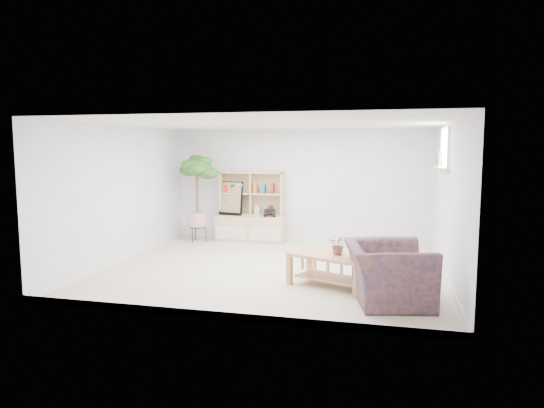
% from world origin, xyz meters
% --- Properties ---
extents(floor, '(5.50, 5.00, 0.01)m').
position_xyz_m(floor, '(0.00, 0.00, 0.00)').
color(floor, beige).
rests_on(floor, ground).
extents(ceiling, '(5.50, 5.00, 0.01)m').
position_xyz_m(ceiling, '(0.00, 0.00, 2.40)').
color(ceiling, silver).
rests_on(ceiling, walls).
extents(walls, '(5.51, 5.01, 2.40)m').
position_xyz_m(walls, '(0.00, 0.00, 1.20)').
color(walls, white).
rests_on(walls, floor).
extents(baseboard, '(5.50, 5.00, 0.10)m').
position_xyz_m(baseboard, '(0.00, 0.00, 0.05)').
color(baseboard, white).
rests_on(baseboard, floor).
extents(window, '(0.10, 0.98, 0.68)m').
position_xyz_m(window, '(2.73, 0.60, 2.00)').
color(window, '#B0C3E6').
rests_on(window, walls).
extents(window_sill, '(0.14, 1.00, 0.04)m').
position_xyz_m(window_sill, '(2.67, 0.60, 1.68)').
color(window_sill, white).
rests_on(window_sill, walls).
extents(storage_unit, '(1.49, 0.50, 1.49)m').
position_xyz_m(storage_unit, '(-1.02, 2.24, 0.75)').
color(storage_unit, tan).
rests_on(storage_unit, floor).
extents(poster, '(0.54, 0.19, 0.73)m').
position_xyz_m(poster, '(-1.45, 2.21, 0.92)').
color(poster, '#E3AC0A').
rests_on(poster, storage_unit).
extents(toy_truck, '(0.38, 0.30, 0.18)m').
position_xyz_m(toy_truck, '(-0.58, 2.17, 0.65)').
color(toy_truck, black).
rests_on(toy_truck, storage_unit).
extents(coffee_table, '(1.31, 1.03, 0.47)m').
position_xyz_m(coffee_table, '(1.07, -0.80, 0.24)').
color(coffee_table, '#B07552').
rests_on(coffee_table, floor).
extents(table_plant, '(0.33, 0.31, 0.29)m').
position_xyz_m(table_plant, '(1.17, -0.81, 0.62)').
color(table_plant, '#214D2A').
rests_on(table_plant, coffee_table).
extents(floor_tree, '(0.79, 0.79, 1.87)m').
position_xyz_m(floor_tree, '(-2.10, 1.89, 0.93)').
color(floor_tree, '#1A4719').
rests_on(floor_tree, floor).
extents(armchair, '(1.26, 1.37, 0.88)m').
position_xyz_m(armchair, '(1.87, -1.35, 0.44)').
color(armchair, '#171F4E').
rests_on(armchair, floor).
extents(sill_plant, '(0.16, 0.14, 0.26)m').
position_xyz_m(sill_plant, '(2.67, 0.83, 1.83)').
color(sill_plant, '#1A4719').
rests_on(sill_plant, window_sill).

